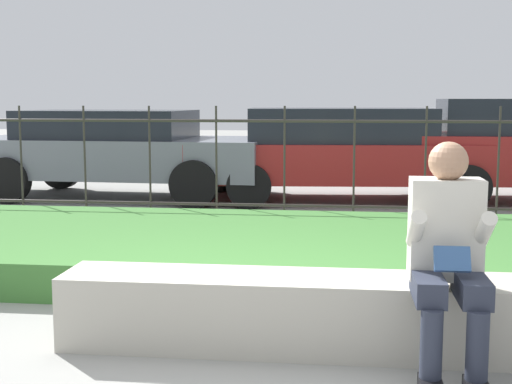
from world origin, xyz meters
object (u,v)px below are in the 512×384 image
at_px(stone_bench, 297,317).
at_px(person_seated_reader, 448,250).
at_px(car_parked_center, 349,151).
at_px(car_parked_left, 117,150).

xyz_separation_m(stone_bench, person_seated_reader, (0.81, -0.28, 0.48)).
relative_size(stone_bench, person_seated_reader, 2.25).
xyz_separation_m(person_seated_reader, car_parked_center, (-0.46, 6.62, 0.04)).
relative_size(stone_bench, car_parked_left, 0.62).
bearing_deg(car_parked_center, person_seated_reader, -90.57).
xyz_separation_m(person_seated_reader, car_parked_left, (-3.88, 6.52, 0.04)).
bearing_deg(person_seated_reader, car_parked_left, 120.76).
height_order(person_seated_reader, car_parked_left, car_parked_left).
bearing_deg(stone_bench, person_seated_reader, -19.00).
xyz_separation_m(car_parked_left, car_parked_center, (3.42, 0.10, -0.00)).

